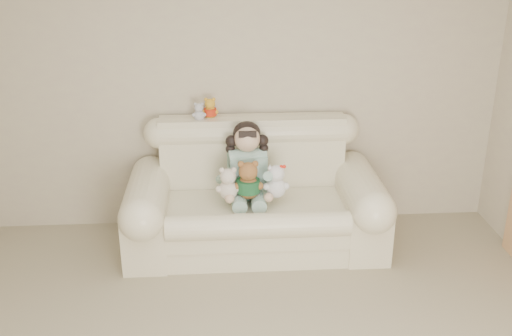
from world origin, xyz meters
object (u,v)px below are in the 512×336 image
(seated_child, at_px, (247,160))
(brown_teddy, at_px, (248,176))
(cream_teddy, at_px, (228,181))
(sofa, at_px, (255,190))
(white_cat, at_px, (276,178))

(seated_child, relative_size, brown_teddy, 1.75)
(seated_child, bearing_deg, cream_teddy, -136.34)
(sofa, bearing_deg, seated_child, 126.62)
(brown_teddy, bearing_deg, cream_teddy, -154.21)
(sofa, xyz_separation_m, seated_child, (-0.06, 0.08, 0.23))
(white_cat, height_order, cream_teddy, white_cat)
(brown_teddy, relative_size, cream_teddy, 1.18)
(seated_child, xyz_separation_m, brown_teddy, (-0.00, -0.19, -0.06))
(sofa, relative_size, seated_child, 3.21)
(sofa, distance_m, seated_child, 0.25)
(cream_teddy, bearing_deg, brown_teddy, 27.43)
(cream_teddy, bearing_deg, white_cat, 26.86)
(brown_teddy, bearing_deg, white_cat, 24.81)
(white_cat, relative_size, cream_teddy, 1.05)
(white_cat, distance_m, cream_teddy, 0.38)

